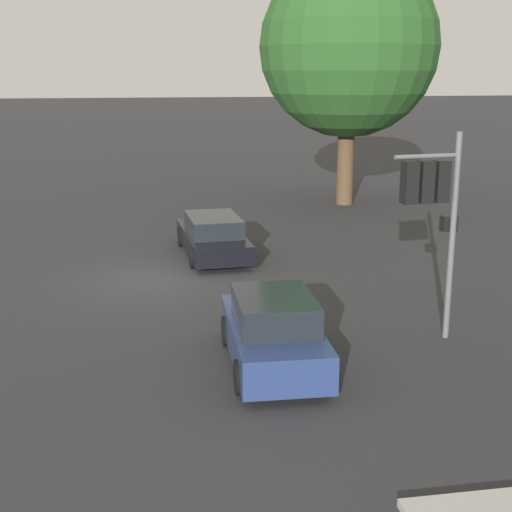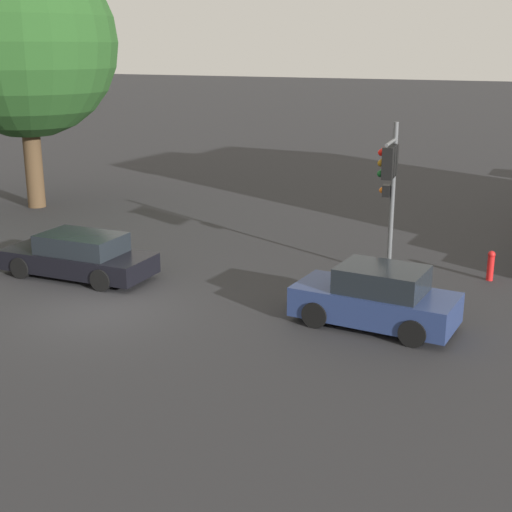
{
  "view_description": "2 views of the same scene",
  "coord_description": "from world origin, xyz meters",
  "px_view_note": "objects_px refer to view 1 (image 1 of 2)",
  "views": [
    {
      "loc": [
        20.39,
        -0.37,
        5.92
      ],
      "look_at": [
        1.89,
        2.78,
        1.04
      ],
      "focal_mm": 50.0,
      "sensor_mm": 36.0,
      "label": 1
    },
    {
      "loc": [
        11.87,
        -13.99,
        6.71
      ],
      "look_at": [
        3.16,
        3.01,
        1.15
      ],
      "focal_mm": 50.0,
      "sensor_mm": 36.0,
      "label": 2
    }
  ],
  "objects_px": {
    "street_tree": "(349,47)",
    "traffic_signal": "(432,196)",
    "crossing_car_0": "(213,236)",
    "crossing_car_1": "(273,333)"
  },
  "relations": [
    {
      "from": "street_tree",
      "to": "traffic_signal",
      "type": "height_order",
      "value": "street_tree"
    },
    {
      "from": "street_tree",
      "to": "traffic_signal",
      "type": "bearing_deg",
      "value": -10.47
    },
    {
      "from": "street_tree",
      "to": "crossing_car_0",
      "type": "distance_m",
      "value": 12.6
    },
    {
      "from": "traffic_signal",
      "to": "crossing_car_1",
      "type": "xyz_separation_m",
      "value": [
        0.92,
        -3.66,
        -2.58
      ]
    },
    {
      "from": "traffic_signal",
      "to": "crossing_car_0",
      "type": "height_order",
      "value": "traffic_signal"
    },
    {
      "from": "crossing_car_0",
      "to": "crossing_car_1",
      "type": "height_order",
      "value": "crossing_car_1"
    },
    {
      "from": "traffic_signal",
      "to": "crossing_car_1",
      "type": "distance_m",
      "value": 4.57
    },
    {
      "from": "street_tree",
      "to": "crossing_car_1",
      "type": "distance_m",
      "value": 19.95
    },
    {
      "from": "crossing_car_1",
      "to": "crossing_car_0",
      "type": "bearing_deg",
      "value": 2.98
    },
    {
      "from": "crossing_car_0",
      "to": "traffic_signal",
      "type": "bearing_deg",
      "value": -158.49
    }
  ]
}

